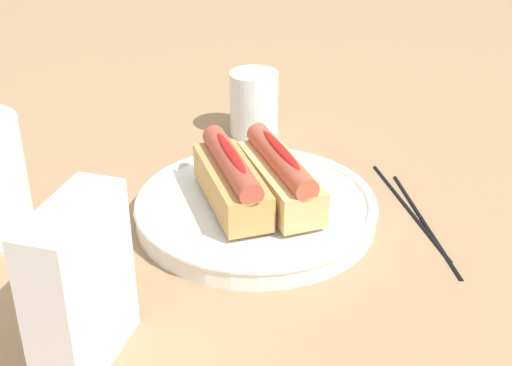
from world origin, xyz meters
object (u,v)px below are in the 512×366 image
at_px(hotdog_back, 232,179).
at_px(water_glass, 254,107).
at_px(hotdog_front, 280,174).
at_px(chopstick_near, 409,208).
at_px(napkin_box, 80,287).
at_px(chopstick_far, 424,222).
at_px(serving_bowl, 256,209).

bearing_deg(hotdog_back, water_glass, -6.36).
distance_m(hotdog_front, chopstick_near, 0.16).
xyz_separation_m(water_glass, napkin_box, (-0.46, 0.15, 0.04)).
distance_m(hotdog_back, water_glass, 0.25).
xyz_separation_m(water_glass, chopstick_near, (-0.22, -0.18, -0.04)).
relative_size(hotdog_back, chopstick_far, 0.72).
bearing_deg(napkin_box, hotdog_back, -11.57).
height_order(serving_bowl, water_glass, water_glass).
relative_size(water_glass, chopstick_near, 0.41).
relative_size(water_glass, napkin_box, 0.60).
xyz_separation_m(serving_bowl, hotdog_front, (0.01, -0.03, 0.04)).
height_order(hotdog_front, water_glass, hotdog_front).
bearing_deg(chopstick_near, serving_bowl, 84.65).
bearing_deg(chopstick_near, hotdog_back, 85.41).
relative_size(serving_bowl, chopstick_far, 1.25).
height_order(serving_bowl, napkin_box, napkin_box).
bearing_deg(hotdog_front, serving_bowl, 102.18).
bearing_deg(serving_bowl, chopstick_near, -83.59).
height_order(serving_bowl, hotdog_back, hotdog_back).
height_order(hotdog_front, chopstick_near, hotdog_front).
distance_m(serving_bowl, napkin_box, 0.27).
relative_size(serving_bowl, hotdog_back, 1.73).
bearing_deg(chopstick_near, water_glass, 27.44).
xyz_separation_m(hotdog_front, chopstick_near, (0.01, -0.15, -0.05)).
height_order(napkin_box, chopstick_far, napkin_box).
relative_size(napkin_box, chopstick_far, 0.68).
height_order(water_glass, chopstick_far, water_glass).
distance_m(serving_bowl, hotdog_front, 0.05).
distance_m(hotdog_front, chopstick_far, 0.17).
bearing_deg(hotdog_back, chopstick_far, -91.11).
bearing_deg(chopstick_far, napkin_box, 115.47).
bearing_deg(napkin_box, water_glass, -0.46).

